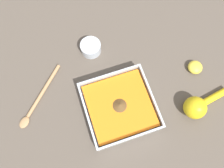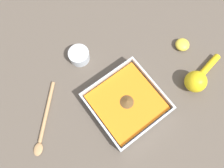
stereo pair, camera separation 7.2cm
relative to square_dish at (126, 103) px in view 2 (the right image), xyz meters
The scene contains 6 objects.
ground_plane 0.04m from the square_dish, 99.30° to the right, with size 4.00×4.00×0.00m, color brown.
square_dish is the anchor object (origin of this frame).
spice_bowl 0.23m from the square_dish, ahead, with size 0.07×0.07×0.04m.
lemon_squeezer 0.25m from the square_dish, 108.70° to the right, with size 0.07×0.18×0.07m.
lemon_half 0.30m from the square_dish, 80.42° to the right, with size 0.05×0.05×0.03m.
wooden_spoon 0.27m from the square_dish, 65.17° to the left, with size 0.19×0.18×0.01m.
Camera 2 is at (-0.09, 0.17, 0.71)m, focal length 35.00 mm.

